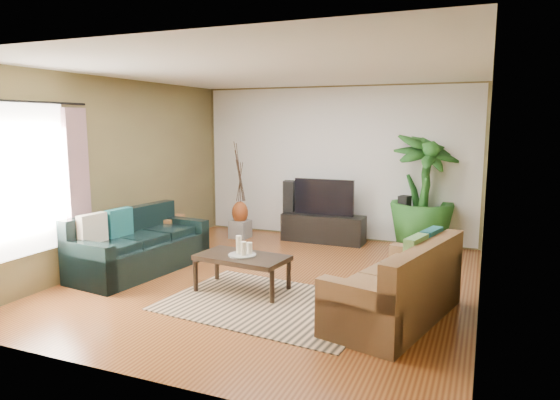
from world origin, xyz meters
The scene contains 27 objects.
floor centered at (0.00, 0.00, 0.00)m, with size 5.50×5.50×0.00m, color brown.
ceiling centered at (0.00, 0.00, 2.70)m, with size 5.50×5.50×0.00m, color white.
wall_back centered at (0.00, 2.75, 1.35)m, with size 5.00×5.00×0.00m, color brown.
wall_front centered at (0.00, -2.75, 1.35)m, with size 5.00×5.00×0.00m, color brown.
wall_left centered at (-2.50, 0.00, 1.35)m, with size 5.50×5.50×0.00m, color brown.
wall_right centered at (2.50, 0.00, 1.35)m, with size 5.50×5.50×0.00m, color brown.
backwall_panel centered at (0.00, 2.74, 1.35)m, with size 4.90×4.90×0.00m, color white.
window_pane centered at (-2.48, -1.60, 1.40)m, with size 1.80×1.80×0.00m, color white.
curtain_far centered at (-2.43, -0.85, 1.15)m, with size 0.08×0.35×2.20m, color gray.
curtain_rod centered at (-2.43, -1.60, 2.30)m, with size 0.03×0.03×1.90m, color black.
sofa_left centered at (-1.90, -0.30, 0.42)m, with size 2.00×0.86×0.85m, color black.
sofa_right centered at (1.68, -0.70, 0.42)m, with size 1.82×0.82×0.85m, color brown.
area_rug centered at (0.29, -0.81, 0.01)m, with size 2.34×1.66×0.01m, color tan.
coffee_table centered at (-0.21, -0.51, 0.23)m, with size 1.10×0.60×0.45m, color black.
candle_tray centered at (-0.21, -0.51, 0.46)m, with size 0.34×0.34×0.02m, color gray.
candle_tall centered at (-0.27, -0.48, 0.58)m, with size 0.07×0.07×0.22m, color white.
candle_mid centered at (-0.17, -0.55, 0.55)m, with size 0.07×0.07×0.17m, color #F3E9CD.
candle_short centered at (-0.14, -0.45, 0.54)m, with size 0.07×0.07×0.14m, color white.
tv_stand centered at (-0.07, 2.33, 0.24)m, with size 1.44×0.43×0.48m, color black.
television centered at (-0.07, 2.35, 0.79)m, with size 1.05×0.06×0.62m, color black.
speaker_left centered at (-0.75, 2.43, 0.52)m, with size 0.19×0.21×1.03m, color black.
speaker_right centered at (1.30, 2.38, 0.44)m, with size 0.16×0.18×0.88m, color black.
potted_plant centered at (1.56, 2.50, 0.95)m, with size 1.07×1.07×1.90m, color #1E521B.
plant_pot centered at (1.56, 2.50, 0.14)m, with size 0.35×0.35×0.27m, color black.
pedestal centered at (-1.55, 2.06, 0.16)m, with size 0.32×0.32×0.32m, color gray.
vase centered at (-1.55, 2.06, 0.46)m, with size 0.29×0.29×0.41m, color brown.
side_table centered at (-2.25, 0.70, 0.29)m, with size 0.54×0.54×0.58m, color brown.
Camera 1 is at (2.50, -5.81, 2.06)m, focal length 32.00 mm.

